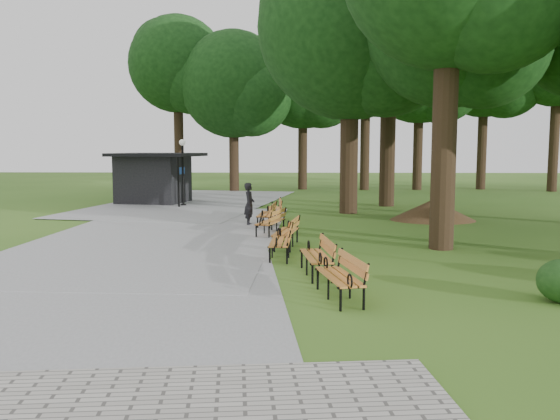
{
  "coord_description": "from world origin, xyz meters",
  "views": [
    {
      "loc": [
        0.63,
        -16.3,
        2.97
      ],
      "look_at": [
        0.16,
        0.71,
        1.1
      ],
      "focal_mm": 37.08,
      "sensor_mm": 36.0,
      "label": 1
    }
  ],
  "objects_px": {
    "bench_1": "(316,256)",
    "bench_4": "(270,222)",
    "lawn_tree_4": "(390,5)",
    "bench_2": "(280,242)",
    "kiosk": "(153,178)",
    "bench_3": "(285,232)",
    "bench_5": "(266,214)",
    "person": "(249,204)",
    "dirt_mound": "(433,210)",
    "lawn_tree_2": "(351,27)",
    "bench_0": "(339,277)",
    "lawn_tree_1": "(449,23)",
    "bench_6": "(274,209)",
    "lamp_post": "(183,159)"
  },
  "relations": [
    {
      "from": "kiosk",
      "to": "bench_3",
      "type": "distance_m",
      "value": 14.99
    },
    {
      "from": "bench_4",
      "to": "lawn_tree_4",
      "type": "bearing_deg",
      "value": 166.42
    },
    {
      "from": "lawn_tree_1",
      "to": "lawn_tree_4",
      "type": "distance_m",
      "value": 7.2
    },
    {
      "from": "bench_3",
      "to": "bench_6",
      "type": "relative_size",
      "value": 1.0
    },
    {
      "from": "bench_6",
      "to": "lawn_tree_1",
      "type": "bearing_deg",
      "value": 77.89
    },
    {
      "from": "bench_3",
      "to": "lawn_tree_1",
      "type": "height_order",
      "value": "lawn_tree_1"
    },
    {
      "from": "dirt_mound",
      "to": "bench_5",
      "type": "relative_size",
      "value": 1.51
    },
    {
      "from": "bench_2",
      "to": "bench_5",
      "type": "xyz_separation_m",
      "value": [
        -0.69,
        6.3,
        0.0
      ]
    },
    {
      "from": "lamp_post",
      "to": "lawn_tree_2",
      "type": "bearing_deg",
      "value": -19.45
    },
    {
      "from": "bench_3",
      "to": "lawn_tree_2",
      "type": "bearing_deg",
      "value": 172.47
    },
    {
      "from": "bench_2",
      "to": "lawn_tree_2",
      "type": "height_order",
      "value": "lawn_tree_2"
    },
    {
      "from": "bench_1",
      "to": "bench_6",
      "type": "xyz_separation_m",
      "value": [
        -1.36,
        10.07,
        0.0
      ]
    },
    {
      "from": "bench_4",
      "to": "dirt_mound",
      "type": "bearing_deg",
      "value": 138.1
    },
    {
      "from": "lawn_tree_2",
      "to": "bench_0",
      "type": "bearing_deg",
      "value": -95.81
    },
    {
      "from": "bench_5",
      "to": "bench_6",
      "type": "xyz_separation_m",
      "value": [
        0.22,
        1.69,
        0.0
      ]
    },
    {
      "from": "bench_0",
      "to": "lawn_tree_2",
      "type": "bearing_deg",
      "value": 161.73
    },
    {
      "from": "bench_2",
      "to": "bench_4",
      "type": "distance_m",
      "value": 4.09
    },
    {
      "from": "bench_3",
      "to": "bench_4",
      "type": "xyz_separation_m",
      "value": [
        -0.55,
        2.31,
        0.0
      ]
    },
    {
      "from": "bench_6",
      "to": "lawn_tree_4",
      "type": "distance_m",
      "value": 12.29
    },
    {
      "from": "person",
      "to": "bench_4",
      "type": "height_order",
      "value": "person"
    },
    {
      "from": "kiosk",
      "to": "lamp_post",
      "type": "distance_m",
      "value": 2.62
    },
    {
      "from": "person",
      "to": "bench_6",
      "type": "bearing_deg",
      "value": -26.15
    },
    {
      "from": "bench_1",
      "to": "bench_5",
      "type": "height_order",
      "value": "same"
    },
    {
      "from": "bench_6",
      "to": "person",
      "type": "bearing_deg",
      "value": -31.6
    },
    {
      "from": "bench_4",
      "to": "lawn_tree_4",
      "type": "height_order",
      "value": "lawn_tree_4"
    },
    {
      "from": "bench_5",
      "to": "dirt_mound",
      "type": "bearing_deg",
      "value": 109.99
    },
    {
      "from": "person",
      "to": "dirt_mound",
      "type": "distance_m",
      "value": 7.53
    },
    {
      "from": "bench_1",
      "to": "bench_0",
      "type": "bearing_deg",
      "value": 2.57
    },
    {
      "from": "bench_6",
      "to": "bench_2",
      "type": "bearing_deg",
      "value": -0.39
    },
    {
      "from": "dirt_mound",
      "to": "bench_4",
      "type": "distance_m",
      "value": 7.6
    },
    {
      "from": "kiosk",
      "to": "dirt_mound",
      "type": "bearing_deg",
      "value": -15.66
    },
    {
      "from": "bench_5",
      "to": "bench_2",
      "type": "bearing_deg",
      "value": 10.72
    },
    {
      "from": "bench_1",
      "to": "bench_4",
      "type": "xyz_separation_m",
      "value": [
        -1.33,
        6.13,
        0.0
      ]
    },
    {
      "from": "bench_2",
      "to": "lawn_tree_4",
      "type": "bearing_deg",
      "value": 162.2
    },
    {
      "from": "dirt_mound",
      "to": "bench_1",
      "type": "xyz_separation_m",
      "value": [
        -5.07,
        -10.22,
        0.02
      ]
    },
    {
      "from": "bench_3",
      "to": "kiosk",
      "type": "bearing_deg",
      "value": -142.01
    },
    {
      "from": "kiosk",
      "to": "lawn_tree_4",
      "type": "relative_size",
      "value": 0.31
    },
    {
      "from": "person",
      "to": "bench_6",
      "type": "relative_size",
      "value": 0.85
    },
    {
      "from": "person",
      "to": "lawn_tree_2",
      "type": "bearing_deg",
      "value": -42.65
    },
    {
      "from": "bench_1",
      "to": "bench_4",
      "type": "bearing_deg",
      "value": -175.35
    },
    {
      "from": "lamp_post",
      "to": "lawn_tree_4",
      "type": "relative_size",
      "value": 0.24
    },
    {
      "from": "lamp_post",
      "to": "dirt_mound",
      "type": "xyz_separation_m",
      "value": [
        11.19,
        -5.23,
        -1.96
      ]
    },
    {
      "from": "lamp_post",
      "to": "dirt_mound",
      "type": "distance_m",
      "value": 12.5
    },
    {
      "from": "bench_2",
      "to": "bench_6",
      "type": "bearing_deg",
      "value": -174.57
    },
    {
      "from": "bench_3",
      "to": "bench_0",
      "type": "bearing_deg",
      "value": 20.35
    },
    {
      "from": "person",
      "to": "kiosk",
      "type": "relative_size",
      "value": 0.38
    },
    {
      "from": "lawn_tree_4",
      "to": "bench_2",
      "type": "bearing_deg",
      "value": -109.83
    },
    {
      "from": "lamp_post",
      "to": "bench_1",
      "type": "xyz_separation_m",
      "value": [
        6.11,
        -15.45,
        -1.94
      ]
    },
    {
      "from": "bench_0",
      "to": "lawn_tree_1",
      "type": "height_order",
      "value": "lawn_tree_1"
    },
    {
      "from": "person",
      "to": "lamp_post",
      "type": "bearing_deg",
      "value": 30.58
    }
  ]
}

